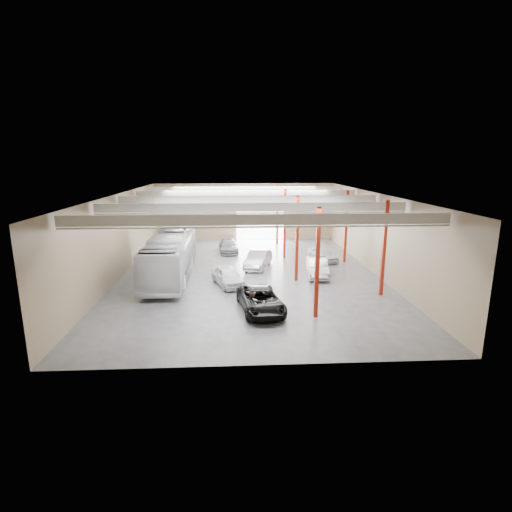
{
  "coord_description": "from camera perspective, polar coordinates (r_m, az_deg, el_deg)",
  "views": [
    {
      "loc": [
        -1.31,
        -33.59,
        9.67
      ],
      "look_at": [
        0.44,
        -2.33,
        2.2
      ],
      "focal_mm": 28.0,
      "sensor_mm": 36.0,
      "label": 1
    }
  ],
  "objects": [
    {
      "name": "car_right_far",
      "position": [
        40.01,
        9.53,
        0.23
      ],
      "size": [
        2.76,
        4.21,
        1.33
      ],
      "primitive_type": "imported",
      "rotation": [
        0.0,
        0.0,
        0.33
      ],
      "color": "silver",
      "rests_on": "ground"
    },
    {
      "name": "depot_shell",
      "position": [
        34.42,
        -0.77,
        5.58
      ],
      "size": [
        22.12,
        32.12,
        7.06
      ],
      "color": "#434247",
      "rests_on": "ground"
    },
    {
      "name": "car_row_c",
      "position": [
        43.53,
        -3.96,
        1.49
      ],
      "size": [
        2.33,
        4.93,
        1.39
      ],
      "primitive_type": "imported",
      "rotation": [
        0.0,
        0.0,
        0.08
      ],
      "color": "slate",
      "rests_on": "ground"
    },
    {
      "name": "car_row_b",
      "position": [
        36.93,
        0.31,
        -0.47
      ],
      "size": [
        3.05,
        5.15,
        1.6
      ],
      "primitive_type": "imported",
      "rotation": [
        0.0,
        0.0,
        -0.3
      ],
      "color": "#AEADB2",
      "rests_on": "ground"
    },
    {
      "name": "coach_bus",
      "position": [
        34.49,
        -12.12,
        0.04
      ],
      "size": [
        3.26,
        13.43,
        3.73
      ],
      "primitive_type": "imported",
      "rotation": [
        0.0,
        0.0,
        0.01
      ],
      "color": "silver",
      "rests_on": "ground"
    },
    {
      "name": "black_sedan",
      "position": [
        26.32,
        0.67,
        -6.36
      ],
      "size": [
        3.32,
        5.8,
        1.53
      ],
      "primitive_type": "imported",
      "rotation": [
        0.0,
        0.0,
        0.15
      ],
      "color": "black",
      "rests_on": "ground"
    },
    {
      "name": "car_right_near",
      "position": [
        34.71,
        8.74,
        -1.57
      ],
      "size": [
        2.18,
        4.93,
        1.57
      ],
      "primitive_type": "imported",
      "rotation": [
        0.0,
        0.0,
        -0.11
      ],
      "color": "#BBBBC0",
      "rests_on": "ground"
    },
    {
      "name": "car_row_a",
      "position": [
        31.87,
        -4.05,
        -2.88
      ],
      "size": [
        3.1,
        4.7,
        1.49
      ],
      "primitive_type": "imported",
      "rotation": [
        0.0,
        0.0,
        0.34
      ],
      "color": "silver",
      "rests_on": "ground"
    }
  ]
}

